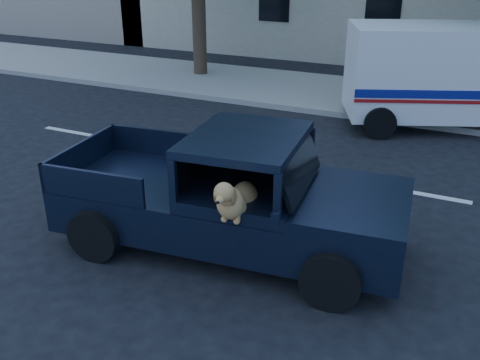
{
  "coord_description": "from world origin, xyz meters",
  "views": [
    {
      "loc": [
        4.7,
        -5.74,
        4.1
      ],
      "look_at": [
        2.0,
        -0.03,
        1.29
      ],
      "focal_mm": 40.0,
      "sensor_mm": 36.0,
      "label": 1
    }
  ],
  "objects": [
    {
      "name": "lane_stripes",
      "position": [
        2.0,
        3.4,
        0.01
      ],
      "size": [
        21.6,
        0.14,
        0.01
      ],
      "primitive_type": null,
      "color": "silver",
      "rests_on": "ground"
    },
    {
      "name": "pickup_truck",
      "position": [
        1.57,
        0.34,
        0.59
      ],
      "size": [
        5.07,
        2.67,
        1.75
      ],
      "rotation": [
        0.0,
        0.0,
        0.1
      ],
      "color": "black",
      "rests_on": "ground"
    },
    {
      "name": "mail_truck",
      "position": [
        3.58,
        7.54,
        1.04
      ],
      "size": [
        4.79,
        3.51,
        2.39
      ],
      "rotation": [
        0.0,
        0.0,
        0.39
      ],
      "color": "silver",
      "rests_on": "ground"
    },
    {
      "name": "far_sidewalk",
      "position": [
        0.0,
        9.2,
        0.07
      ],
      "size": [
        60.0,
        4.0,
        0.15
      ],
      "primitive_type": "cube",
      "color": "gray",
      "rests_on": "ground"
    },
    {
      "name": "ground",
      "position": [
        0.0,
        0.0,
        0.0
      ],
      "size": [
        120.0,
        120.0,
        0.0
      ],
      "primitive_type": "plane",
      "color": "black",
      "rests_on": "ground"
    }
  ]
}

